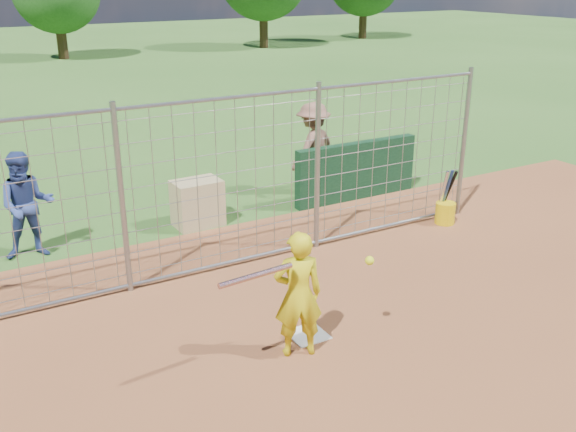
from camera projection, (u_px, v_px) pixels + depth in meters
ground at (299, 328)px, 7.86m from camera, size 100.00×100.00×0.00m
home_plate at (308, 335)px, 7.69m from camera, size 0.43×0.43×0.02m
dugout_wall at (356, 171)px, 12.16m from camera, size 2.60×0.20×1.10m
batter at (298, 295)px, 7.08m from camera, size 0.63×0.51×1.50m
bystander_a at (27, 205)px, 9.56m from camera, size 0.90×0.75×1.65m
bystander_c at (313, 148)px, 12.40m from camera, size 1.31×1.03×1.78m
equipment_bin at (197, 203)px, 10.91m from camera, size 0.82×0.58×0.80m
equipment_in_play at (286, 271)px, 6.67m from camera, size 1.89×0.15×0.23m
bucket_with_bats at (445, 210)px, 11.04m from camera, size 0.34×0.40×0.97m
backstop_fence at (227, 186)px, 9.03m from camera, size 9.08×0.08×2.60m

